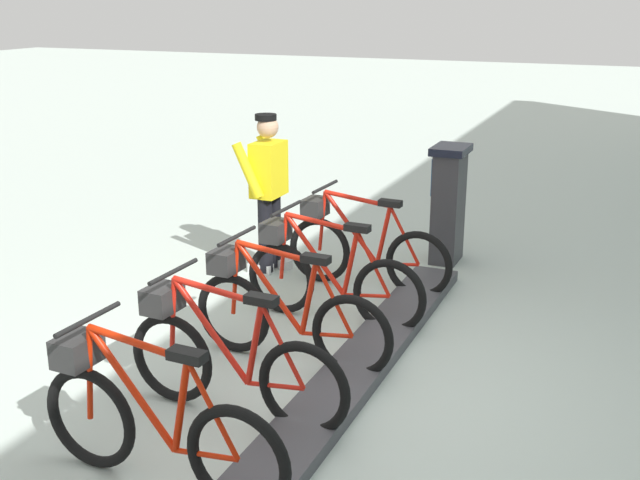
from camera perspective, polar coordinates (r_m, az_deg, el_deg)
ground_plane at (r=5.94m, az=1.75°, el=-10.83°), size 60.00×60.00×0.00m
dock_rail_base at (r=5.92m, az=1.76°, el=-10.40°), size 0.44×5.28×0.10m
payment_kiosk at (r=8.59m, az=9.29°, el=2.73°), size 0.36×0.52×1.28m
bike_docked_0 at (r=7.74m, az=2.98°, el=-0.53°), size 1.72×0.54×1.02m
bike_docked_1 at (r=6.95m, az=0.43°, el=-2.62°), size 1.72×0.54×1.02m
bike_docked_2 at (r=6.19m, az=-2.77°, el=-5.23°), size 1.72×0.54×1.02m
bike_docked_3 at (r=5.47m, az=-6.89°, el=-8.53°), size 1.72×0.54×1.02m
bike_docked_4 at (r=4.81m, az=-12.30°, el=-12.70°), size 1.72×0.54×1.02m
worker_near_rack at (r=8.13m, az=-3.79°, el=3.84°), size 0.46×0.62×1.66m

